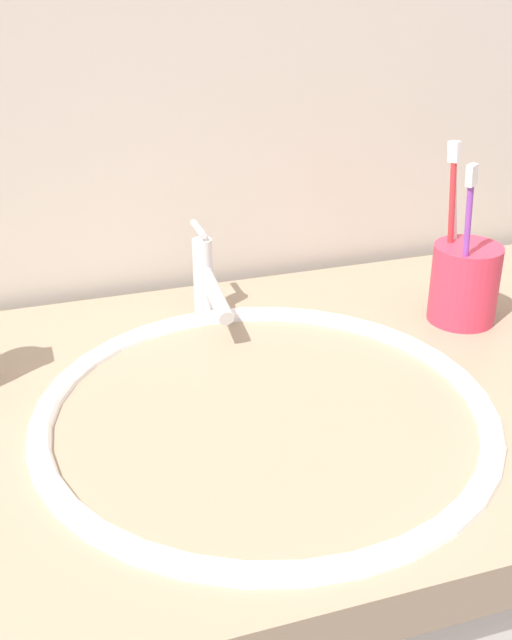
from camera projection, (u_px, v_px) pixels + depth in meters
tiled_wall_back at (181, 7)px, 0.93m from camera, size 2.25×0.04×2.40m
sink_basin at (265, 449)px, 0.79m from camera, size 0.46×0.46×0.12m
faucet at (207, 281)px, 0.94m from camera, size 0.02×0.14×0.11m
toothbrush_cup at (464, 283)px, 0.94m from camera, size 0.08×0.08×0.10m
toothbrush_white at (454, 218)px, 0.93m from camera, size 0.01×0.05×0.20m
toothbrush_purple at (467, 238)px, 0.88m from camera, size 0.03×0.02×0.20m
toothbrush_red at (451, 220)px, 0.92m from camera, size 0.02×0.03×0.21m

